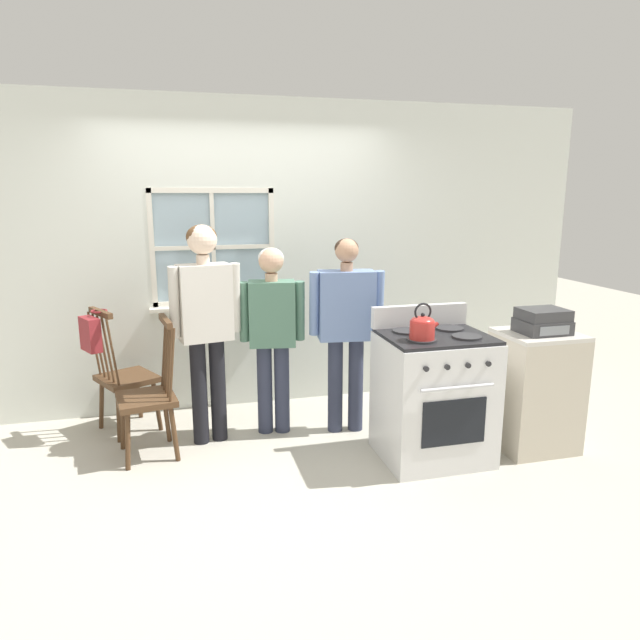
{
  "coord_description": "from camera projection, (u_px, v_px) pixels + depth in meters",
  "views": [
    {
      "loc": [
        -0.61,
        -3.63,
        1.9
      ],
      "look_at": [
        0.4,
        0.28,
        1.0
      ],
      "focal_mm": 32.0,
      "sensor_mm": 36.0,
      "label": 1
    }
  ],
  "objects": [
    {
      "name": "kettle",
      "position": [
        422.0,
        326.0,
        3.83
      ],
      "size": [
        0.21,
        0.17,
        0.25
      ],
      "color": "red",
      "rests_on": "stove"
    },
    {
      "name": "person_elderly_left",
      "position": [
        205.0,
        312.0,
        4.26
      ],
      "size": [
        0.54,
        0.28,
        1.68
      ],
      "rotation": [
        0.0,
        0.0,
        0.18
      ],
      "color": "black",
      "rests_on": "ground_plane"
    },
    {
      "name": "chair_near_wall",
      "position": [
        149.0,
        397.0,
        4.15
      ],
      "size": [
        0.47,
        0.48,
        1.03
      ],
      "rotation": [
        0.0,
        0.0,
        -1.41
      ],
      "color": "#4C331E",
      "rests_on": "ground_plane"
    },
    {
      "name": "ground_plane",
      "position": [
        275.0,
        471.0,
        3.99
      ],
      "size": [
        16.0,
        16.0,
        0.0
      ],
      "primitive_type": "plane",
      "color": "#B2AD9E"
    },
    {
      "name": "stove",
      "position": [
        433.0,
        395.0,
        4.11
      ],
      "size": [
        0.75,
        0.68,
        1.08
      ],
      "color": "silver",
      "rests_on": "ground_plane"
    },
    {
      "name": "side_counter",
      "position": [
        535.0,
        390.0,
        4.28
      ],
      "size": [
        0.55,
        0.5,
        0.9
      ],
      "color": "beige",
      "rests_on": "ground_plane"
    },
    {
      "name": "wall_back",
      "position": [
        246.0,
        258.0,
        5.02
      ],
      "size": [
        6.4,
        0.16,
        2.7
      ],
      "color": "silver",
      "rests_on": "ground_plane"
    },
    {
      "name": "stereo",
      "position": [
        543.0,
        321.0,
        4.15
      ],
      "size": [
        0.34,
        0.29,
        0.18
      ],
      "color": "#38383A",
      "rests_on": "side_counter"
    },
    {
      "name": "person_teen_center",
      "position": [
        272.0,
        325.0,
        4.46
      ],
      "size": [
        0.52,
        0.26,
        1.49
      ],
      "rotation": [
        0.0,
        0.0,
        -0.15
      ],
      "color": "#2D3347",
      "rests_on": "ground_plane"
    },
    {
      "name": "potted_plant",
      "position": [
        205.0,
        296.0,
        4.92
      ],
      "size": [
        0.16,
        0.16,
        0.34
      ],
      "color": "beige",
      "rests_on": "wall_back"
    },
    {
      "name": "chair_by_window",
      "position": [
        124.0,
        378.0,
        4.58
      ],
      "size": [
        0.55,
        0.56,
        1.03
      ],
      "rotation": [
        0.0,
        0.0,
        2.06
      ],
      "color": "#4C331E",
      "rests_on": "ground_plane"
    },
    {
      "name": "handbag",
      "position": [
        91.0,
        333.0,
        4.34
      ],
      "size": [
        0.25,
        0.24,
        0.31
      ],
      "color": "maroon",
      "rests_on": "chair_by_window"
    },
    {
      "name": "person_adult_right",
      "position": [
        346.0,
        318.0,
        4.48
      ],
      "size": [
        0.6,
        0.26,
        1.56
      ],
      "rotation": [
        0.0,
        0.0,
        -0.12
      ],
      "color": "#2D3347",
      "rests_on": "ground_plane"
    }
  ]
}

